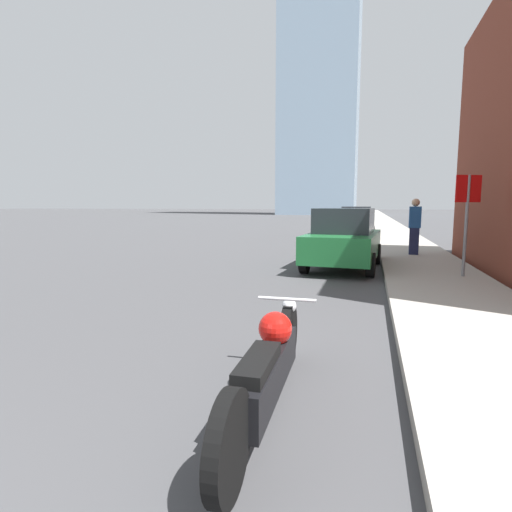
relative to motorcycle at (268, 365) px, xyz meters
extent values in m
cube|color=#9E998E|center=(2.31, 35.90, -0.32)|extent=(2.30, 240.00, 0.15)
cube|color=#8CA5BC|center=(-9.59, 80.10, 34.49)|extent=(14.83, 14.83, 69.77)
cylinder|color=black|center=(-0.03, 1.02, -0.06)|extent=(0.12, 0.68, 0.67)
cylinder|color=black|center=(0.03, -1.09, -0.06)|extent=(0.12, 0.68, 0.67)
cube|color=black|center=(0.00, -0.03, -0.04)|extent=(0.29, 1.61, 0.33)
sphere|color=red|center=(-0.01, 0.29, 0.24)|extent=(0.31, 0.31, 0.31)
cube|color=black|center=(0.01, -0.38, 0.17)|extent=(0.24, 0.74, 0.10)
sphere|color=silver|center=(-0.03, 1.05, 0.26)|extent=(0.16, 0.16, 0.16)
cylinder|color=silver|center=(-0.03, 0.90, 0.37)|extent=(0.62, 0.05, 0.04)
cube|color=#1E6B33|center=(0.11, 8.16, 0.26)|extent=(2.03, 3.99, 0.70)
cube|color=#23282D|center=(0.11, 8.16, 0.94)|extent=(1.62, 1.97, 0.67)
cylinder|color=black|center=(-0.62, 9.42, -0.09)|extent=(0.25, 0.63, 0.61)
cylinder|color=black|center=(1.03, 9.29, -0.09)|extent=(0.25, 0.63, 0.61)
cylinder|color=black|center=(-0.80, 7.02, -0.09)|extent=(0.25, 0.63, 0.61)
cylinder|color=black|center=(0.84, 6.90, -0.09)|extent=(0.25, 0.63, 0.61)
cube|color=#BCBCC1|center=(-0.01, 20.47, 0.27)|extent=(2.04, 4.67, 0.64)
cube|color=#23282D|center=(-0.01, 20.47, 0.95)|extent=(1.65, 2.27, 0.72)
cylinder|color=black|center=(-0.95, 21.85, -0.05)|extent=(0.23, 0.70, 0.69)
cylinder|color=black|center=(0.78, 21.93, -0.05)|extent=(0.23, 0.70, 0.69)
cylinder|color=black|center=(-0.81, 19.01, -0.05)|extent=(0.23, 0.70, 0.69)
cylinder|color=black|center=(0.92, 19.09, -0.05)|extent=(0.23, 0.70, 0.69)
cylinder|color=slate|center=(2.87, 6.77, 0.89)|extent=(0.07, 0.07, 2.27)
cube|color=red|center=(2.87, 6.77, 1.73)|extent=(0.57, 0.26, 0.60)
cube|color=#1E2347|center=(2.21, 10.83, 0.19)|extent=(0.29, 0.20, 0.88)
cube|color=#235193|center=(2.21, 10.83, 0.98)|extent=(0.36, 0.20, 0.70)
sphere|color=tan|center=(2.21, 10.83, 1.46)|extent=(0.26, 0.26, 0.26)
camera|label=1|loc=(0.79, -3.16, 1.35)|focal=28.00mm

